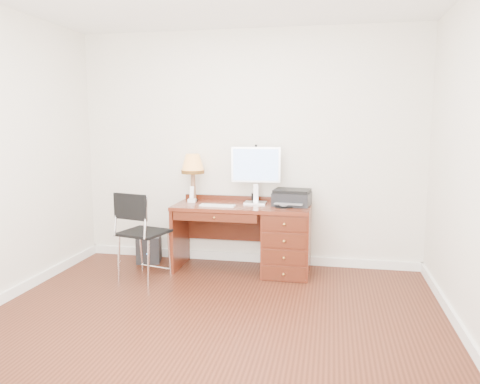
% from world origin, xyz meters
% --- Properties ---
extents(ground, '(4.00, 4.00, 0.00)m').
position_xyz_m(ground, '(0.00, 0.00, 0.00)').
color(ground, '#37160C').
rests_on(ground, ground).
extents(room_shell, '(4.00, 4.00, 4.00)m').
position_xyz_m(room_shell, '(0.00, 0.63, 0.05)').
color(room_shell, silver).
rests_on(room_shell, ground).
extents(desk, '(1.50, 0.67, 0.75)m').
position_xyz_m(desk, '(0.32, 1.40, 0.41)').
color(desk, '#5F2314').
rests_on(desk, ground).
extents(monitor, '(0.55, 0.19, 0.63)m').
position_xyz_m(monitor, '(0.13, 1.54, 1.15)').
color(monitor, silver).
rests_on(monitor, desk).
extents(keyboard, '(0.39, 0.13, 0.01)m').
position_xyz_m(keyboard, '(-0.25, 1.26, 0.76)').
color(keyboard, white).
rests_on(keyboard, desk).
extents(mouse_pad, '(0.20, 0.20, 0.04)m').
position_xyz_m(mouse_pad, '(0.46, 1.34, 0.76)').
color(mouse_pad, black).
rests_on(mouse_pad, desk).
extents(printer, '(0.43, 0.35, 0.18)m').
position_xyz_m(printer, '(0.54, 1.48, 0.84)').
color(printer, black).
rests_on(printer, desk).
extents(leg_lamp, '(0.27, 0.27, 0.54)m').
position_xyz_m(leg_lamp, '(-0.61, 1.53, 1.15)').
color(leg_lamp, black).
rests_on(leg_lamp, desk).
extents(phone, '(0.09, 0.09, 0.18)m').
position_xyz_m(phone, '(-0.60, 1.45, 0.80)').
color(phone, white).
rests_on(phone, desk).
extents(pen_cup, '(0.08, 0.08, 0.10)m').
position_xyz_m(pen_cup, '(0.10, 1.63, 0.80)').
color(pen_cup, black).
rests_on(pen_cup, desk).
extents(chair, '(0.54, 0.54, 0.94)m').
position_xyz_m(chair, '(-0.98, 0.87, 0.57)').
color(chair, black).
rests_on(chair, ground).
extents(equipment_box, '(0.33, 0.33, 0.32)m').
position_xyz_m(equipment_box, '(-1.16, 1.50, 0.16)').
color(equipment_box, black).
rests_on(equipment_box, ground).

